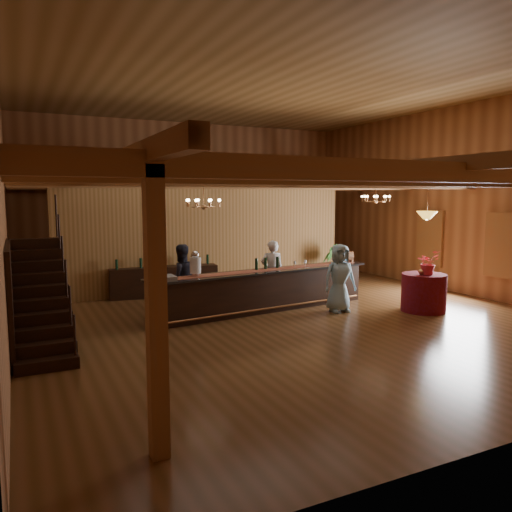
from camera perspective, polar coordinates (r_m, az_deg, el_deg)
name	(u,v)px	position (r m, az deg, el deg)	size (l,w,h in m)	color
floor	(279,312)	(12.49, 2.65, -6.41)	(14.00, 14.00, 0.00)	brown
ceiling	(280,84)	(12.44, 2.80, 19.08)	(14.00, 14.00, 0.00)	brown
wall_back	(188,199)	(18.61, -7.73, 6.46)	(12.00, 0.10, 5.50)	#975D36
wall_left	(2,202)	(10.67, -27.00, 5.48)	(0.10, 14.00, 5.50)	#975D36
wall_right	(459,200)	(15.93, 22.14, 5.95)	(0.10, 14.00, 5.50)	#975D36
beam_grid	(270,181)	(12.61, 1.62, 8.56)	(11.90, 13.90, 0.39)	brown
support_posts	(290,250)	(11.79, 3.85, 0.68)	(9.20, 10.20, 3.20)	brown
partition_wall	(210,240)	(15.20, -5.31, 1.87)	(9.00, 0.18, 3.10)	olive
window_right_front	(503,245)	(14.92, 26.36, 1.09)	(0.12, 1.05, 1.75)	white
window_right_back	(430,238)	(16.63, 19.28, 1.95)	(0.12, 1.05, 1.75)	white
staircase	(41,297)	(10.11, -23.40, -4.36)	(1.00, 2.80, 2.00)	black
backroom_boxes	(195,264)	(17.25, -6.98, -0.97)	(4.10, 0.60, 1.10)	black
tasting_bar	(264,290)	(12.53, 0.95, -3.93)	(6.20, 1.48, 1.04)	black
beverage_dispenser	(195,264)	(11.53, -6.95, -0.94)	(0.26, 0.26, 0.60)	silver
glass_rack_tray	(163,278)	(11.15, -10.55, -2.51)	(0.50, 0.50, 0.10)	gray
raffle_drum	(348,256)	(14.09, 10.47, -0.03)	(0.34, 0.24, 0.30)	brown
bar_bottle_0	(256,264)	(12.44, 0.05, -0.95)	(0.07, 0.07, 0.30)	black
bar_bottle_1	(265,263)	(12.58, 1.09, -0.86)	(0.07, 0.07, 0.30)	black
bar_bottle_2	(277,262)	(12.79, 2.45, -0.74)	(0.07, 0.07, 0.30)	black
backbar_shelf	(164,281)	(14.58, -10.43, -2.87)	(3.06, 0.48, 0.86)	black
round_table	(424,293)	(13.17, 18.62, -3.98)	(1.09, 1.09, 0.94)	#5C0903
chandelier_left	(204,203)	(11.30, -6.00, 6.08)	(0.80, 0.80, 0.64)	#A56E42
chandelier_right	(376,198)	(14.79, 13.52, 6.42)	(0.80, 0.80, 0.55)	#A56E42
pendant_lamp	(427,215)	(12.95, 18.95, 4.44)	(0.52, 0.52, 0.90)	#A56E42
bartender	(272,271)	(13.51, 1.86, -1.75)	(0.61, 0.40, 1.69)	silver
staff_second	(181,279)	(12.33, -8.57, -2.62)	(0.83, 0.65, 1.70)	#21202B
guest	(340,278)	(12.55, 9.54, -2.49)	(0.83, 0.54, 1.70)	#86AFC3
floor_plant	(327,264)	(16.56, 8.15, -0.86)	(0.72, 0.58, 1.31)	#336B25
table_flowers	(428,263)	(12.95, 19.08, -0.71)	(0.54, 0.47, 0.60)	red
table_vase	(422,268)	(12.93, 18.48, -1.34)	(0.16, 0.16, 0.32)	#A56E42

